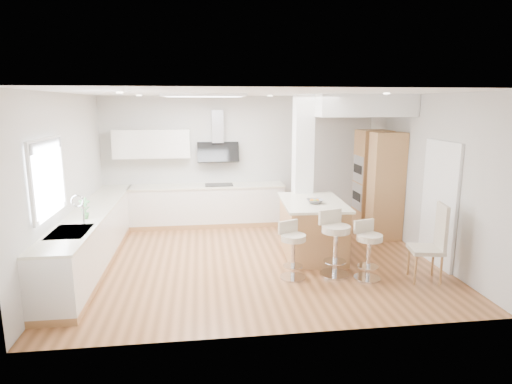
{
  "coord_description": "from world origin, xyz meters",
  "views": [
    {
      "loc": [
        -0.87,
        -6.96,
        2.63
      ],
      "look_at": [
        0.08,
        0.4,
        1.1
      ],
      "focal_mm": 30.0,
      "sensor_mm": 36.0,
      "label": 1
    }
  ],
  "objects": [
    {
      "name": "ground",
      "position": [
        0.0,
        0.0,
        0.0
      ],
      "size": [
        6.0,
        6.0,
        0.0
      ],
      "primitive_type": "plane",
      "color": "#A5693D",
      "rests_on": "ground"
    },
    {
      "name": "ceiling",
      "position": [
        0.0,
        0.0,
        0.0
      ],
      "size": [
        6.0,
        5.0,
        0.02
      ],
      "primitive_type": "cube",
      "color": "white",
      "rests_on": "ground"
    },
    {
      "name": "wall_back",
      "position": [
        0.0,
        2.5,
        1.4
      ],
      "size": [
        6.0,
        0.04,
        2.8
      ],
      "primitive_type": "cube",
      "color": "beige",
      "rests_on": "ground"
    },
    {
      "name": "wall_left",
      "position": [
        -3.0,
        0.0,
        1.4
      ],
      "size": [
        0.04,
        5.0,
        2.8
      ],
      "primitive_type": "cube",
      "color": "beige",
      "rests_on": "ground"
    },
    {
      "name": "wall_right",
      "position": [
        3.0,
        0.0,
        1.4
      ],
      "size": [
        0.04,
        5.0,
        2.8
      ],
      "primitive_type": "cube",
      "color": "beige",
      "rests_on": "ground"
    },
    {
      "name": "skylight",
      "position": [
        -0.79,
        0.6,
        2.77
      ],
      "size": [
        4.1,
        2.1,
        0.06
      ],
      "color": "white",
      "rests_on": "ground"
    },
    {
      "name": "window_left",
      "position": [
        -2.96,
        -0.9,
        1.69
      ],
      "size": [
        0.06,
        1.28,
        1.07
      ],
      "color": "silver",
      "rests_on": "ground"
    },
    {
      "name": "doorway_right",
      "position": [
        2.97,
        -0.6,
        1.0
      ],
      "size": [
        0.05,
        1.0,
        2.1
      ],
      "color": "#4A433A",
      "rests_on": "ground"
    },
    {
      "name": "counter_left",
      "position": [
        -2.7,
        0.23,
        0.46
      ],
      "size": [
        0.63,
        4.5,
        1.35
      ],
      "color": "tan",
      "rests_on": "ground"
    },
    {
      "name": "counter_back",
      "position": [
        -0.91,
        2.22,
        0.7
      ],
      "size": [
        3.62,
        0.63,
        2.5
      ],
      "color": "tan",
      "rests_on": "ground"
    },
    {
      "name": "pillar",
      "position": [
        1.05,
        0.95,
        1.4
      ],
      "size": [
        0.35,
        0.35,
        2.8
      ],
      "color": "white",
      "rests_on": "ground"
    },
    {
      "name": "soffit",
      "position": [
        2.1,
        1.4,
        2.6
      ],
      "size": [
        1.78,
        2.2,
        0.4
      ],
      "color": "white",
      "rests_on": "ground"
    },
    {
      "name": "oven_column",
      "position": [
        2.68,
        1.23,
        1.05
      ],
      "size": [
        0.63,
        1.21,
        2.1
      ],
      "color": "tan",
      "rests_on": "ground"
    },
    {
      "name": "peninsula",
      "position": [
        1.05,
        0.12,
        0.49
      ],
      "size": [
        1.14,
        1.65,
        1.04
      ],
      "rotation": [
        0.0,
        0.0,
        -0.06
      ],
      "color": "tan",
      "rests_on": "ground"
    },
    {
      "name": "bar_stool_a",
      "position": [
        0.47,
        -0.89,
        0.5
      ],
      "size": [
        0.52,
        0.52,
        0.88
      ],
      "rotation": [
        0.0,
        0.0,
        0.42
      ],
      "color": "silver",
      "rests_on": "ground"
    },
    {
      "name": "bar_stool_b",
      "position": [
        1.15,
        -0.86,
        0.57
      ],
      "size": [
        0.58,
        0.58,
        1.02
      ],
      "rotation": [
        0.0,
        0.0,
        0.31
      ],
      "color": "silver",
      "rests_on": "ground"
    },
    {
      "name": "bar_stool_c",
      "position": [
        1.6,
        -1.07,
        0.51
      ],
      "size": [
        0.5,
        0.5,
        0.9
      ],
      "rotation": [
        0.0,
        0.0,
        0.29
      ],
      "color": "silver",
      "rests_on": "ground"
    },
    {
      "name": "dining_chair",
      "position": [
        2.55,
        -1.24,
        0.63
      ],
      "size": [
        0.54,
        0.54,
        1.19
      ],
      "rotation": [
        0.0,
        0.0,
        -0.2
      ],
      "color": "beige",
      "rests_on": "ground"
    }
  ]
}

